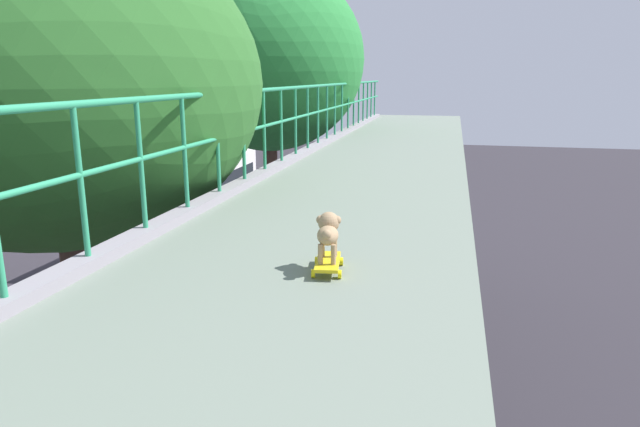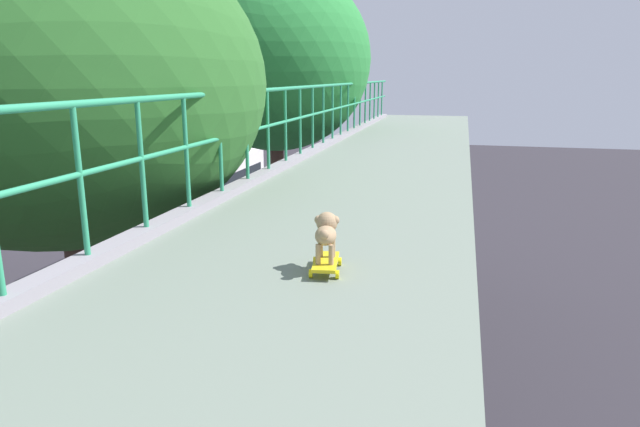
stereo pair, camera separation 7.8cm
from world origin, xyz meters
name	(u,v)px [view 1 (the left image)]	position (x,y,z in m)	size (l,w,h in m)	color
city_bus	(187,197)	(-9.15, 20.73, 1.93)	(2.54, 11.79, 3.41)	white
roadside_tree_mid	(56,87)	(-2.70, 4.58, 7.09)	(5.31, 5.31, 9.23)	#4E382F
roadside_tree_far	(269,61)	(-2.47, 12.58, 7.61)	(4.99, 4.99, 10.02)	brown
toy_skateboard	(328,263)	(1.48, 1.93, 5.92)	(0.26, 0.45, 0.08)	gold
small_dog	(328,231)	(1.48, 1.96, 6.15)	(0.20, 0.36, 0.33)	#A4835E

